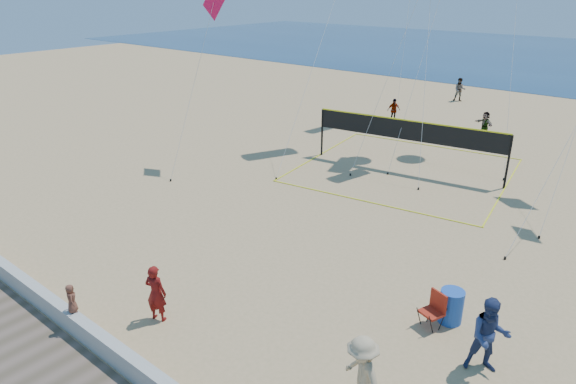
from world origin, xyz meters
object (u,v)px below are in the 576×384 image
Objects in this scene: camp_chair at (435,308)px; volleyball_net at (408,136)px; woman at (156,293)px; trash_barrel at (451,306)px.

volleyball_net reaches higher than camp_chair.
volleyball_net is (-0.48, 15.12, 0.90)m from woman.
camp_chair is 12.45m from volleyball_net.
woman is 7.95m from trash_barrel.
trash_barrel is (0.26, 0.49, -0.10)m from camp_chair.
trash_barrel is (6.18, 4.99, -0.35)m from woman.
volleyball_net reaches higher than trash_barrel.
woman is at bearing -123.47° from camp_chair.
woman is 7.44m from camp_chair.
volleyball_net is at bearing 123.33° from trash_barrel.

